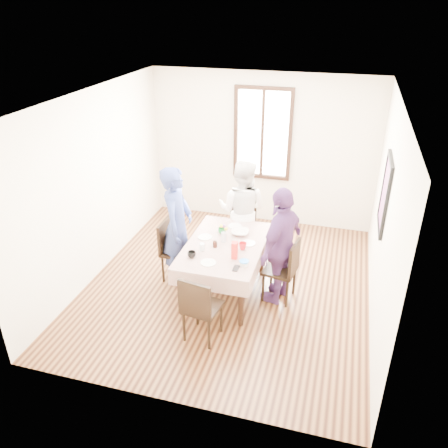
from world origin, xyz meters
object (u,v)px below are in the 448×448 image
at_px(chair_left, 177,251).
at_px(person_left, 177,226).
at_px(person_right, 280,245).
at_px(person_far, 242,211).
at_px(dining_table, 225,268).
at_px(chair_right, 280,270).
at_px(chair_far, 242,231).
at_px(chair_near, 202,306).

xyz_separation_m(chair_left, person_left, (0.02, -0.00, 0.42)).
height_order(person_left, person_right, person_left).
bearing_deg(chair_left, person_left, 90.33).
relative_size(person_far, person_right, 0.98).
xyz_separation_m(dining_table, chair_right, (0.77, 0.05, 0.08)).
bearing_deg(person_right, dining_table, -67.13).
bearing_deg(chair_far, dining_table, 81.63).
bearing_deg(dining_table, chair_near, -90.00).
xyz_separation_m(chair_far, chair_near, (0.00, -2.03, 0.00)).
relative_size(dining_table, chair_right, 1.62).
xyz_separation_m(chair_left, chair_far, (0.77, 0.88, 0.00)).
height_order(chair_left, person_far, person_far).
bearing_deg(dining_table, person_left, 169.51).
xyz_separation_m(chair_right, chair_far, (-0.77, 0.97, 0.00)).
height_order(dining_table, person_right, person_right).
height_order(dining_table, chair_left, chair_left).
relative_size(chair_far, person_left, 0.52).
height_order(dining_table, chair_near, chair_near).
bearing_deg(chair_near, chair_right, 63.44).
relative_size(person_left, person_far, 1.07).
height_order(chair_far, person_left, person_left).
distance_m(chair_far, chair_near, 2.03).
height_order(chair_far, chair_near, same).
bearing_deg(chair_near, chair_far, 99.33).
distance_m(chair_left, chair_near, 1.38).
distance_m(chair_far, person_left, 1.23).
distance_m(chair_right, chair_far, 1.23).
height_order(dining_table, person_left, person_left).
bearing_deg(person_far, person_left, 53.47).
bearing_deg(chair_far, person_right, 119.28).
relative_size(chair_right, person_left, 0.52).
relative_size(chair_right, person_far, 0.56).
xyz_separation_m(chair_left, chair_near, (0.77, -1.15, 0.00)).
height_order(person_far, person_right, person_right).
relative_size(dining_table, chair_far, 1.62).
bearing_deg(chair_near, person_far, 99.33).
bearing_deg(chair_right, person_far, 47.85).
xyz_separation_m(chair_far, person_right, (0.75, -0.97, 0.38)).
distance_m(chair_near, person_far, 2.04).
bearing_deg(person_far, chair_left, 52.70).
bearing_deg(chair_right, person_right, 98.91).
relative_size(chair_near, person_left, 0.52).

